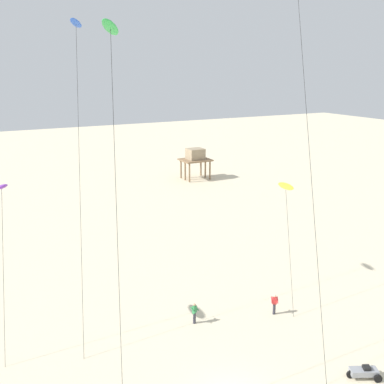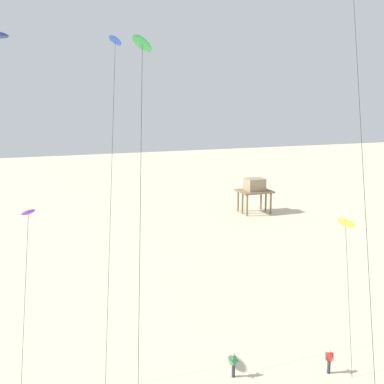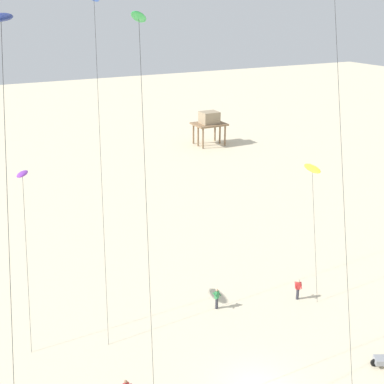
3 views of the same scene
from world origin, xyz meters
TOP-DOWN VIEW (x-y plane):
  - kite_purple at (-9.95, 12.98)m, footprint 1.92×4.64m
  - kite_green at (-4.30, 5.98)m, footprint 3.15×7.24m
  - kite_navy at (-11.14, 4.85)m, footprint 3.88×9.56m
  - kite_yellow at (10.56, 8.98)m, footprint 1.86×4.52m
  - kite_blue at (-3.75, 15.40)m, footprint 3.55×8.53m
  - kite_flyer_middle at (8.25, 6.77)m, footprint 0.71×0.70m
  - kite_flyer_furthest at (2.09, 8.50)m, footprint 0.69×0.67m
  - stilt_house at (24.02, 49.35)m, footprint 4.95×4.02m

SIDE VIEW (x-z plane):
  - kite_flyer_middle at x=8.25m, z-range 0.06..1.73m
  - kite_flyer_furthest at x=2.09m, z-range 0.06..1.73m
  - stilt_house at x=24.02m, z-range 1.24..6.55m
  - kite_yellow at x=10.56m, z-range 4.61..14.43m
  - kite_purple at x=-9.95m, z-range 5.26..16.76m
  - kite_green at x=-4.30m, z-range 9.89..31.04m
  - kite_navy at x=-11.14m, z-range 10.14..31.24m
  - kite_blue at x=-3.75m, z-range 9.95..32.06m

